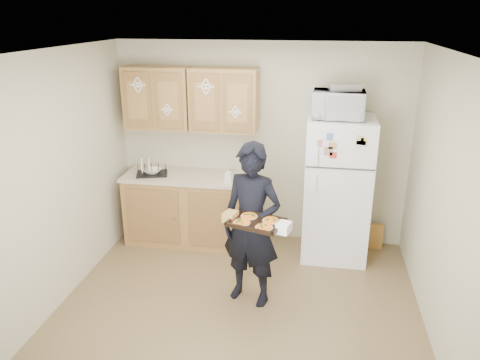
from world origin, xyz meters
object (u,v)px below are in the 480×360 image
at_px(person, 251,225).
at_px(microwave, 338,105).
at_px(baking_tray, 256,223).
at_px(refrigerator, 337,189).
at_px(dish_rack, 152,169).

distance_m(person, microwave, 1.68).
xyz_separation_m(baking_tray, microwave, (0.71, 1.36, 0.85)).
bearing_deg(person, refrigerator, 69.57).
xyz_separation_m(person, dish_rack, (-1.42, 1.12, 0.14)).
bearing_deg(dish_rack, person, -38.25).
bearing_deg(microwave, baking_tray, -116.01).
xyz_separation_m(refrigerator, dish_rack, (-2.27, -0.00, 0.12)).
bearing_deg(dish_rack, baking_tray, -43.05).
height_order(refrigerator, person, refrigerator).
bearing_deg(microwave, dish_rack, -179.63).
height_order(microwave, dish_rack, microwave).
relative_size(refrigerator, person, 1.02).
distance_m(refrigerator, microwave, 1.01).
bearing_deg(person, baking_tray, -56.45).
height_order(person, dish_rack, person).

